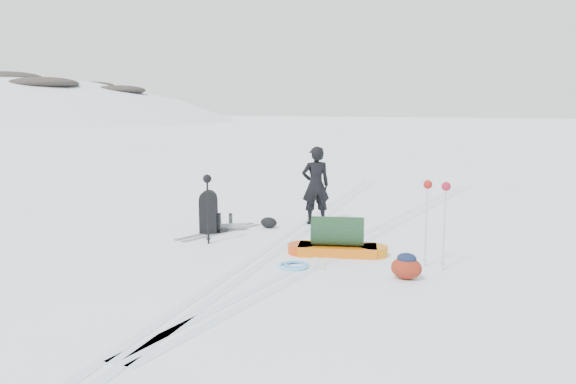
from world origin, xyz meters
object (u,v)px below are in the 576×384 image
(expedition_rucksack, at_px, (212,213))
(ski_poles_black, at_px, (207,187))
(pulk_sled, at_px, (337,240))
(skier, at_px, (316,185))

(expedition_rucksack, xyz_separation_m, ski_poles_black, (0.37, -0.76, 0.64))
(pulk_sled, height_order, ski_poles_black, ski_poles_black)
(skier, height_order, expedition_rucksack, skier)
(skier, distance_m, ski_poles_black, 2.65)
(pulk_sled, height_order, expedition_rucksack, expedition_rucksack)
(skier, bearing_deg, pulk_sled, 83.75)
(skier, xyz_separation_m, pulk_sled, (1.17, -2.17, -0.57))
(ski_poles_black, bearing_deg, skier, 79.61)
(skier, xyz_separation_m, ski_poles_black, (-1.19, -2.36, 0.22))
(skier, xyz_separation_m, expedition_rucksack, (-1.56, -1.60, -0.42))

